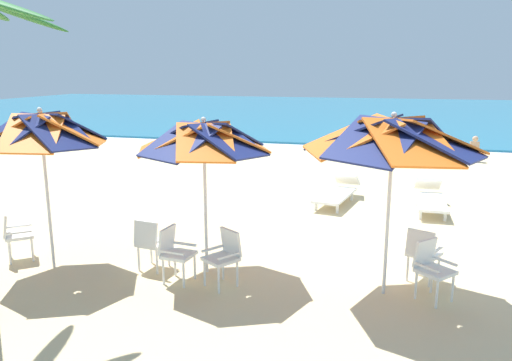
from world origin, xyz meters
TOP-DOWN VIEW (x-y plane):
  - ground_plane at (0.00, 0.00)m, footprint 80.00×80.00m
  - sea at (0.00, 30.22)m, footprint 80.00×36.00m
  - surf_foam at (0.00, 11.92)m, footprint 80.00×0.70m
  - beach_umbrella_0 at (0.44, -2.09)m, footprint 2.51×2.51m
  - plastic_chair_0 at (0.99, -1.51)m, footprint 0.59×0.60m
  - plastic_chair_1 at (1.08, -2.09)m, footprint 0.63×0.63m
  - beach_umbrella_1 at (-2.35, -2.01)m, footprint 2.14×2.14m
  - plastic_chair_2 at (-2.70, -2.48)m, footprint 0.51×0.48m
  - plastic_chair_3 at (-1.91, -2.42)m, footprint 0.62×0.63m
  - plastic_chair_4 at (-3.26, -2.17)m, footprint 0.50×0.52m
  - beach_umbrella_2 at (-4.89, -2.49)m, footprint 2.03×2.03m
  - plastic_chair_5 at (-5.70, -2.38)m, footprint 0.63×0.63m
  - sun_lounger_0 at (1.40, 2.80)m, footprint 0.66×2.15m
  - sun_lounger_1 at (-0.76, 2.83)m, footprint 1.00×2.22m
  - beachgoer_seated at (3.35, 10.00)m, footprint 0.30×0.93m

SIDE VIEW (x-z plane):
  - ground_plane at x=0.00m, z-range 0.00..0.00m
  - surf_foam at x=0.00m, z-range 0.00..0.01m
  - sea at x=0.00m, z-range 0.00..0.10m
  - sun_lounger_0 at x=1.40m, z-range -0.03..0.59m
  - sun_lounger_1 at x=-0.76m, z-range -0.03..0.59m
  - beachgoer_seated at x=3.35m, z-range -0.17..0.75m
  - plastic_chair_0 at x=0.99m, z-range 0.06..0.93m
  - plastic_chair_1 at x=1.08m, z-range 0.06..0.93m
  - plastic_chair_2 at x=-2.70m, z-range 0.06..0.93m
  - plastic_chair_3 at x=-1.91m, z-range 0.06..0.93m
  - plastic_chair_4 at x=-3.26m, z-range 0.06..0.93m
  - plastic_chair_5 at x=-5.70m, z-range 0.06..0.93m
  - beach_umbrella_1 at x=-2.35m, z-range 0.92..3.44m
  - beach_umbrella_2 at x=-4.89m, z-range 0.94..3.60m
  - beach_umbrella_0 at x=0.44m, z-range 0.98..3.65m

